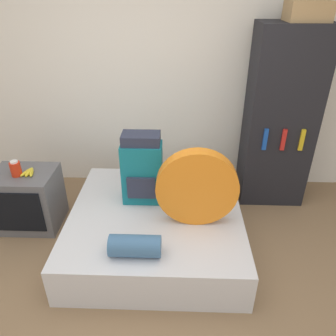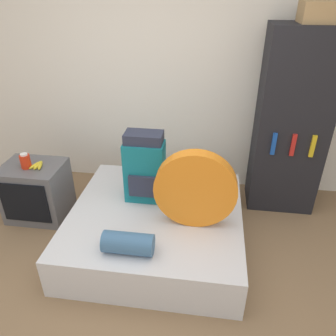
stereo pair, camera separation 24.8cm
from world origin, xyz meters
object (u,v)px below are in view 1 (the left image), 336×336
object	(u,v)px
sleeping_roll	(135,246)
canister	(16,169)
bookshelf	(280,120)
cardboard_box	(308,11)
tent_bag	(197,188)
backpack	(142,169)
television	(28,199)

from	to	relation	value
sleeping_roll	canister	world-z (taller)	canister
bookshelf	cardboard_box	xyz separation A→B (m)	(0.07, -0.01, 1.01)
sleeping_roll	cardboard_box	size ratio (longest dim) A/B	1.07
sleeping_roll	tent_bag	bearing A→B (deg)	42.00
canister	tent_bag	bearing A→B (deg)	-11.14
tent_bag	canister	distance (m)	1.69
backpack	canister	world-z (taller)	backpack
tent_bag	cardboard_box	bearing A→B (deg)	45.04
television	backpack	bearing A→B (deg)	-2.68
cardboard_box	tent_bag	bearing A→B (deg)	-134.96
tent_bag	canister	world-z (taller)	tent_bag
tent_bag	bookshelf	xyz separation A→B (m)	(0.88, 0.96, 0.23)
television	canister	xyz separation A→B (m)	(-0.02, -0.03, 0.37)
sleeping_roll	canister	distance (m)	1.42
backpack	bookshelf	bearing A→B (deg)	25.80
backpack	tent_bag	world-z (taller)	tent_bag
sleeping_roll	canister	xyz separation A→B (m)	(-1.19, 0.75, 0.21)
tent_bag	television	world-z (taller)	tent_bag
canister	cardboard_box	world-z (taller)	cardboard_box
backpack	sleeping_roll	xyz separation A→B (m)	(0.01, -0.73, -0.24)
bookshelf	cardboard_box	size ratio (longest dim) A/B	5.15
backpack	bookshelf	size ratio (longest dim) A/B	0.36
canister	bookshelf	world-z (taller)	bookshelf
television	tent_bag	bearing A→B (deg)	-12.42
cardboard_box	sleeping_roll	bearing A→B (deg)	-135.93
sleeping_roll	bookshelf	bearing A→B (deg)	45.81
sleeping_roll	cardboard_box	world-z (taller)	cardboard_box
canister	bookshelf	size ratio (longest dim) A/B	0.08
tent_bag	bookshelf	size ratio (longest dim) A/B	0.36
canister	sleeping_roll	bearing A→B (deg)	-32.14
tent_bag	canister	bearing A→B (deg)	168.86
television	bookshelf	world-z (taller)	bookshelf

